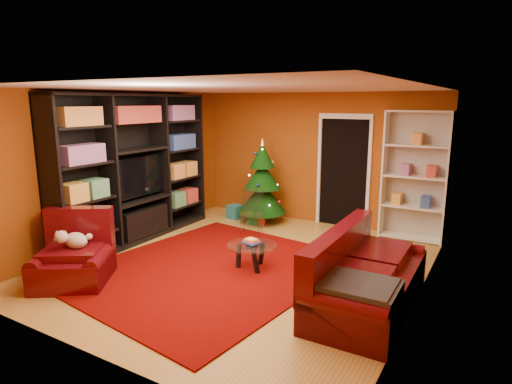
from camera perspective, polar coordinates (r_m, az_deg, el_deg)
The scene contains 18 objects.
floor at distance 6.60m, azimuth -1.78°, elevation -9.80°, with size 5.00×5.50×0.05m, color #A57932.
ceiling at distance 6.13m, azimuth -1.95°, elevation 13.85°, with size 5.00×5.50×0.05m, color silver.
wall_back at distance 8.68m, azimuth 7.97°, elevation 4.44°, with size 5.00×0.05×2.60m, color #95450F.
wall_left at distance 7.86m, azimuth -17.67°, elevation 3.20°, with size 0.05×5.50×2.60m, color #95450F.
wall_right at distance 5.36m, azimuth 21.65°, elevation -1.00°, with size 0.05×5.50×2.60m, color #95450F.
doorway at distance 8.47m, azimuth 11.56°, elevation 2.41°, with size 1.06×0.60×2.16m, color black, non-canonical shape.
rug at distance 6.42m, azimuth -6.20°, elevation -10.16°, with size 3.19×3.72×0.02m, color #610501.
media_unit at distance 7.75m, azimuth -15.82°, elevation 3.02°, with size 0.51×3.33×2.55m, color black, non-canonical shape.
christmas_tree at distance 8.58m, azimuth 0.84°, elevation 1.36°, with size 0.97×0.97×1.74m, color black, non-canonical shape.
gift_box_teal at distance 9.05m, azimuth -2.80°, elevation -2.63°, with size 0.28×0.28×0.28m, color #1C6872.
gift_box_green at distance 8.62m, azimuth -0.08°, elevation -3.51°, with size 0.24×0.24×0.24m, color #297540.
gift_box_red at distance 8.59m, azimuth 0.53°, elevation -3.64°, with size 0.22×0.22×0.22m, color #A9361F.
white_bookshelf at distance 7.97m, azimuth 20.42°, elevation 1.94°, with size 1.08×0.39×2.34m, color white, non-canonical shape.
armchair at distance 6.33m, azimuth -23.30°, elevation -7.77°, with size 1.01×1.01×0.79m, color #3E050A, non-canonical shape.
dog at distance 6.29m, azimuth -22.86°, elevation -5.98°, with size 0.40×0.30×0.26m, color beige, non-canonical shape.
sofa at distance 5.35m, azimuth 14.89°, elevation -9.95°, with size 2.16×0.97×0.93m, color #3E050A, non-canonical shape.
coffee_table at distance 6.34m, azimuth -0.55°, elevation -8.60°, with size 0.74×0.74×0.46m, color gray, non-canonical shape.
acrylic_chair at distance 7.84m, azimuth -0.62°, elevation -3.03°, with size 0.40×0.44×0.78m, color #66605B, non-canonical shape.
Camera 1 is at (3.27, -5.18, 2.43)m, focal length 30.00 mm.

